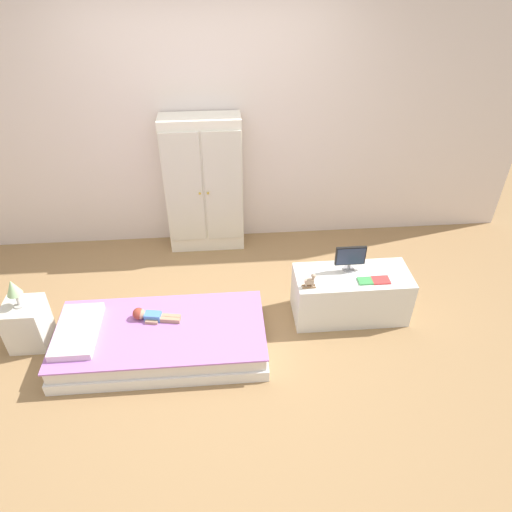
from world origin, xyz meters
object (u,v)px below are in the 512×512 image
nightstand (27,324)px  tv_stand (350,295)px  tv_monitor (350,257)px  bed (162,339)px  table_lamp (13,289)px  book_green (365,281)px  book_red (381,280)px  doll (148,315)px  rocking_horse_toy (310,281)px  wardrobe (204,186)px

nightstand → tv_stand: 2.70m
tv_monitor → bed: bearing=-167.0°
bed → table_lamp: 1.19m
tv_monitor → book_green: (0.10, -0.17, -0.13)m
tv_stand → book_red: 0.32m
tv_monitor → nightstand: bearing=-175.8°
tv_stand → doll: bearing=-174.3°
rocking_horse_toy → table_lamp: bearing=179.9°
bed → tv_monitor: bearing=13.0°
doll → rocking_horse_toy: size_ratio=2.97×
doll → tv_monitor: (1.69, 0.24, 0.30)m
table_lamp → book_green: (2.77, 0.03, -0.13)m
table_lamp → tv_monitor: tv_monitor is taller
tv_monitor → book_green: 0.23m
bed → rocking_horse_toy: bearing=8.0°
table_lamp → book_red: table_lamp is taller
tv_stand → book_red: bearing=-24.9°
table_lamp → doll: bearing=-2.8°
nightstand → wardrobe: size_ratio=0.29×
tv_monitor → book_red: tv_monitor is taller
book_green → book_red: 0.13m
bed → tv_monitor: size_ratio=6.51×
table_lamp → tv_monitor: 2.68m
table_lamp → wardrobe: wardrobe is taller
table_lamp → book_red: size_ratio=1.73×
nightstand → wardrobe: bearing=42.3°
doll → wardrobe: bearing=71.0°
wardrobe → book_red: wardrobe is taller
bed → wardrobe: size_ratio=1.18×
bed → book_green: bearing=6.8°
rocking_horse_toy → bed: bearing=-172.0°
tv_monitor → rocking_horse_toy: bearing=-151.9°
book_green → rocking_horse_toy: bearing=-176.3°
nightstand → table_lamp: 0.38m
nightstand → book_red: 2.91m
table_lamp → nightstand: bearing=180.0°
tv_monitor → book_red: 0.31m
book_green → bed: bearing=-173.2°
tv_monitor → wardrobe: bearing=137.2°
doll → book_red: size_ratio=2.70×
table_lamp → wardrobe: (1.45, 1.32, 0.13)m
bed → table_lamp: bearing=170.9°
table_lamp → tv_stand: table_lamp is taller
nightstand → book_green: 2.78m
doll → book_green: bearing=2.4°
wardrobe → rocking_horse_toy: (0.85, -1.33, -0.20)m
tv_monitor → rocking_horse_toy: (-0.37, -0.20, -0.07)m
tv_monitor → rocking_horse_toy: size_ratio=1.95×
table_lamp → tv_monitor: size_ratio=0.98×
doll → book_green: size_ratio=3.28×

